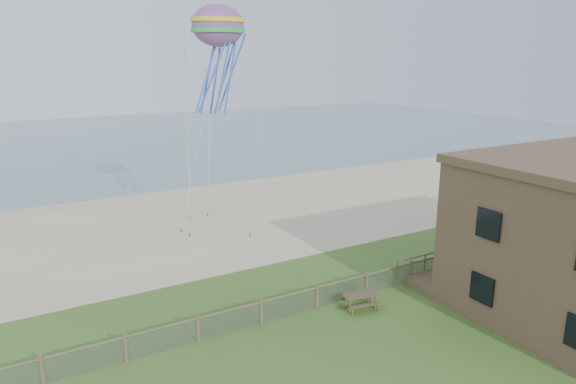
% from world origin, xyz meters
% --- Properties ---
extents(ground, '(160.00, 160.00, 0.00)m').
position_xyz_m(ground, '(0.00, 0.00, 0.00)').
color(ground, '#33581E').
rests_on(ground, ground).
extents(sand_beach, '(72.00, 20.00, 0.02)m').
position_xyz_m(sand_beach, '(0.00, 22.00, 0.00)').
color(sand_beach, tan).
rests_on(sand_beach, ground).
extents(ocean, '(160.00, 68.00, 0.02)m').
position_xyz_m(ocean, '(0.00, 66.00, 0.00)').
color(ocean, slate).
rests_on(ocean, ground).
extents(chainlink_fence, '(36.20, 0.20, 1.25)m').
position_xyz_m(chainlink_fence, '(0.00, 6.00, 0.55)').
color(chainlink_fence, '#4B3B2A').
rests_on(chainlink_fence, ground).
extents(motel_deck, '(15.00, 2.00, 0.50)m').
position_xyz_m(motel_deck, '(13.00, 5.00, 0.25)').
color(motel_deck, brown).
rests_on(motel_deck, ground).
extents(picnic_table, '(1.95, 1.62, 0.73)m').
position_xyz_m(picnic_table, '(1.86, 5.00, 0.36)').
color(picnic_table, brown).
rests_on(picnic_table, ground).
extents(octopus_kite, '(3.42, 2.43, 7.01)m').
position_xyz_m(octopus_kite, '(0.02, 17.15, 11.81)').
color(octopus_kite, '#DF2347').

